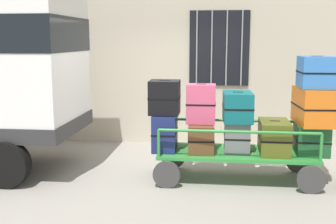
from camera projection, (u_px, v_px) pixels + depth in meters
ground_plane at (162, 174)px, 6.92m from camera, size 40.00×40.00×0.00m
building_wall at (175, 24)px, 8.70m from camera, size 12.00×0.38×5.00m
luggage_cart at (236, 157)px, 6.58m from camera, size 2.49×1.05×0.46m
cart_railing at (237, 129)px, 6.50m from camera, size 2.37×0.92×0.43m
suitcase_left_bottom at (165, 131)px, 6.65m from camera, size 0.39×0.67×0.58m
suitcase_left_middle at (165, 97)px, 6.52m from camera, size 0.47×0.45×0.53m
suitcase_midleft_bottom at (201, 137)px, 6.61m from camera, size 0.45×0.76×0.44m
suitcase_midleft_middle at (201, 104)px, 6.50m from camera, size 0.46×0.33×0.61m
suitcase_center_bottom at (237, 137)px, 6.53m from camera, size 0.39×0.47×0.47m
suitcase_center_middle at (238, 107)px, 6.47m from camera, size 0.47×0.64×0.45m
suitcase_midright_bottom at (274, 137)px, 6.44m from camera, size 0.46×0.73×0.50m
suitcase_right_bottom at (311, 139)px, 6.43m from camera, size 0.51×0.64×0.46m
suitcase_right_middle at (313, 106)px, 6.33m from camera, size 0.53×0.85×0.55m
suitcase_right_top at (316, 72)px, 6.19m from camera, size 0.49×0.56×0.47m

